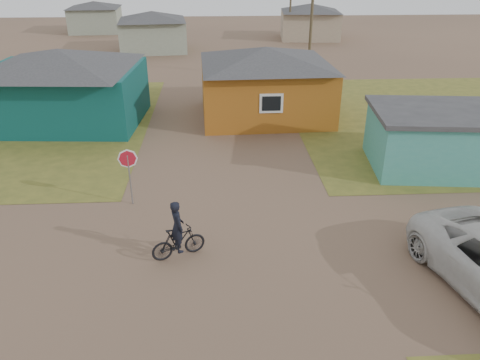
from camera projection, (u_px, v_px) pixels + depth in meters
name	position (u px, v px, depth m)	size (l,w,h in m)	color
ground	(230.00, 261.00, 14.35)	(120.00, 120.00, 0.00)	brown
grass_ne	(467.00, 118.00, 26.69)	(20.00, 18.00, 0.00)	olive
house_teal	(63.00, 86.00, 25.13)	(8.93, 7.08, 4.00)	#0B403E
house_yellow	(265.00, 81.00, 26.14)	(7.72, 6.76, 3.90)	#9D5818
shed_turquoise	(445.00, 139.00, 20.07)	(6.71, 4.93, 2.60)	teal
house_pale_west	(153.00, 31.00, 43.71)	(7.04, 6.15, 3.60)	gray
house_beige_east	(310.00, 21.00, 49.87)	(6.95, 6.05, 3.60)	tan
house_pale_north	(95.00, 16.00, 54.12)	(6.28, 5.81, 3.40)	gray
utility_pole_near	(311.00, 21.00, 32.56)	(1.40, 0.20, 8.00)	brown
utility_pole_far	(291.00, 0.00, 46.95)	(1.40, 0.20, 8.00)	brown
stop_sign	(128.00, 164.00, 16.90)	(0.71, 0.23, 2.22)	gray
cyclist	(178.00, 237.00, 14.29)	(1.77, 1.09, 1.94)	black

